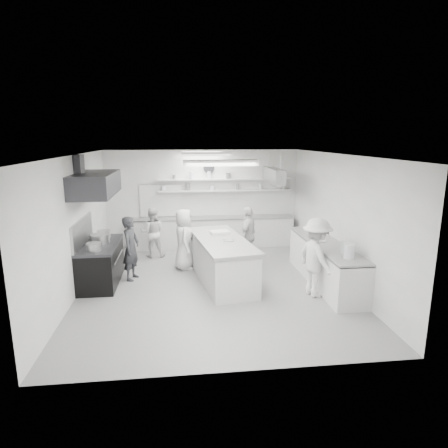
{
  "coord_description": "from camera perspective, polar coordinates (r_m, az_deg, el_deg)",
  "views": [
    {
      "loc": [
        -0.72,
        -8.48,
        3.37
      ],
      "look_at": [
        0.34,
        0.6,
        1.31
      ],
      "focal_mm": 30.81,
      "sensor_mm": 36.0,
      "label": 1
    }
  ],
  "objects": [
    {
      "name": "bowl_island_b",
      "position": [
        9.5,
        0.34,
        -1.6
      ],
      "size": [
        0.24,
        0.24,
        0.06
      ],
      "primitive_type": "imported",
      "rotation": [
        0.0,
        0.0,
        -0.24
      ],
      "color": "silver",
      "rests_on": "prep_island"
    },
    {
      "name": "exhaust_hood",
      "position": [
        9.14,
        -18.57,
        5.65
      ],
      "size": [
        0.85,
        2.0,
        0.5
      ],
      "primitive_type": "cube",
      "color": "#2E2E33",
      "rests_on": "wall_left"
    },
    {
      "name": "back_counter",
      "position": [
        12.08,
        -1.61,
        -1.21
      ],
      "size": [
        5.0,
        0.6,
        0.92
      ],
      "primitive_type": "cube",
      "color": "silver",
      "rests_on": "floor"
    },
    {
      "name": "cook_back",
      "position": [
        11.17,
        -10.58,
        -1.25
      ],
      "size": [
        0.7,
        0.55,
        1.43
      ],
      "primitive_type": "imported",
      "rotation": [
        0.0,
        0.0,
        -3.15
      ],
      "color": "silver",
      "rests_on": "floor"
    },
    {
      "name": "wall_clock",
      "position": [
        12.01,
        -2.26,
        8.32
      ],
      "size": [
        0.32,
        0.05,
        0.32
      ],
      "primitive_type": "cylinder",
      "rotation": [
        1.57,
        0.0,
        0.0
      ],
      "color": "silver",
      "rests_on": "wall_back"
    },
    {
      "name": "ceiling",
      "position": [
        8.52,
        -1.82,
        10.29
      ],
      "size": [
        6.0,
        7.0,
        0.02
      ],
      "primitive_type": "cube",
      "color": "silver",
      "rests_on": "wall_back"
    },
    {
      "name": "light_fixture_rear",
      "position": [
        10.32,
        -2.69,
        10.32
      ],
      "size": [
        1.3,
        0.25,
        0.1
      ],
      "primitive_type": "cube",
      "color": "silver",
      "rests_on": "ceiling"
    },
    {
      "name": "shelf_lower",
      "position": [
        12.05,
        0.18,
        5.0
      ],
      "size": [
        4.2,
        0.26,
        0.04
      ],
      "primitive_type": "cube",
      "color": "silver",
      "rests_on": "wall_back"
    },
    {
      "name": "wall_front",
      "position": [
        5.37,
        1.5,
        -7.67
      ],
      "size": [
        6.0,
        0.04,
        3.0
      ],
      "primitive_type": "cube",
      "color": "silver",
      "rests_on": "floor"
    },
    {
      "name": "wall_right",
      "position": [
        9.45,
        16.68,
        0.77
      ],
      "size": [
        0.04,
        7.0,
        3.0
      ],
      "primitive_type": "cube",
      "color": "silver",
      "rests_on": "floor"
    },
    {
      "name": "floor",
      "position": [
        9.16,
        -1.69,
        -8.94
      ],
      "size": [
        6.0,
        7.0,
        0.02
      ],
      "primitive_type": "cube",
      "color": "gray",
      "rests_on": "ground"
    },
    {
      "name": "cook_island_left",
      "position": [
        10.0,
        -5.96,
        -2.28
      ],
      "size": [
        0.54,
        0.8,
        1.59
      ],
      "primitive_type": "imported",
      "rotation": [
        0.0,
        0.0,
        1.62
      ],
      "color": "silver",
      "rests_on": "floor"
    },
    {
      "name": "cook_right",
      "position": [
        8.48,
        13.54,
        -4.88
      ],
      "size": [
        0.88,
        1.23,
        1.72
      ],
      "primitive_type": "imported",
      "rotation": [
        0.0,
        0.0,
        1.8
      ],
      "color": "silver",
      "rests_on": "floor"
    },
    {
      "name": "wall_back",
      "position": [
        12.15,
        -3.18,
        3.85
      ],
      "size": [
        6.0,
        0.04,
        3.0
      ],
      "primitive_type": "cube",
      "color": "silver",
      "rests_on": "floor"
    },
    {
      "name": "stove_pot",
      "position": [
        9.43,
        -17.94,
        -2.22
      ],
      "size": [
        0.45,
        0.45,
        0.26
      ],
      "primitive_type": "cylinder",
      "color": "#9C9D9F",
      "rests_on": "stove"
    },
    {
      "name": "wall_left",
      "position": [
        8.98,
        -21.19,
        -0.17
      ],
      "size": [
        0.04,
        7.0,
        3.0
      ],
      "primitive_type": "cube",
      "color": "silver",
      "rests_on": "floor"
    },
    {
      "name": "cook_stove",
      "position": [
        9.48,
        -13.62,
        -3.52
      ],
      "size": [
        0.52,
        0.65,
        1.55
      ],
      "primitive_type": "imported",
      "rotation": [
        0.0,
        0.0,
        1.27
      ],
      "color": "#2C2E32",
      "rests_on": "floor"
    },
    {
      "name": "pass_through_window",
      "position": [
        12.13,
        -9.33,
        3.45
      ],
      "size": [
        1.3,
        0.04,
        1.0
      ],
      "primitive_type": "cube",
      "color": "black",
      "rests_on": "wall_back"
    },
    {
      "name": "pot_rack",
      "position": [
        11.27,
        7.4,
        7.17
      ],
      "size": [
        0.3,
        1.6,
        0.4
      ],
      "primitive_type": "cube",
      "color": "#9C9D9F",
      "rests_on": "ceiling"
    },
    {
      "name": "stove",
      "position": [
        9.54,
        -17.77,
        -5.74
      ],
      "size": [
        0.8,
        1.8,
        0.9
      ],
      "primitive_type": "cube",
      "color": "black",
      "rests_on": "floor"
    },
    {
      "name": "bowl_island_a",
      "position": [
        8.9,
        0.69,
        -2.59
      ],
      "size": [
        0.28,
        0.28,
        0.06
      ],
      "primitive_type": "imported",
      "rotation": [
        0.0,
        0.0,
        -0.13
      ],
      "color": "#9C9D9F",
      "rests_on": "prep_island"
    },
    {
      "name": "prep_island",
      "position": [
        9.18,
        -0.34,
        -5.53
      ],
      "size": [
        1.41,
        2.81,
        0.99
      ],
      "primitive_type": "cube",
      "rotation": [
        0.0,
        0.0,
        0.16
      ],
      "color": "silver",
      "rests_on": "floor"
    },
    {
      "name": "cook_island_right",
      "position": [
        10.34,
        3.6,
        -1.73
      ],
      "size": [
        0.79,
        1.0,
        1.58
      ],
      "primitive_type": "imported",
      "rotation": [
        0.0,
        0.0,
        -2.08
      ],
      "color": "silver",
      "rests_on": "floor"
    },
    {
      "name": "light_fixture_front",
      "position": [
        6.74,
        -0.5,
        9.05
      ],
      "size": [
        1.3,
        0.25,
        0.1
      ],
      "primitive_type": "cube",
      "color": "silver",
      "rests_on": "ceiling"
    },
    {
      "name": "right_counter",
      "position": [
        9.4,
        14.79,
        -5.68
      ],
      "size": [
        0.74,
        3.3,
        0.94
      ],
      "primitive_type": "cube",
      "color": "silver",
      "rests_on": "floor"
    },
    {
      "name": "bowl_right",
      "position": [
        9.34,
        14.07,
        -2.55
      ],
      "size": [
        0.29,
        0.29,
        0.06
      ],
      "primitive_type": "imported",
      "rotation": [
        0.0,
        0.0,
        -0.13
      ],
      "color": "silver",
      "rests_on": "right_counter"
    },
    {
      "name": "shelf_upper",
      "position": [
        12.01,
        0.18,
        6.65
      ],
      "size": [
        4.2,
        0.26,
        0.04
      ],
      "primitive_type": "cube",
      "color": "silver",
      "rests_on": "wall_back"
    }
  ]
}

